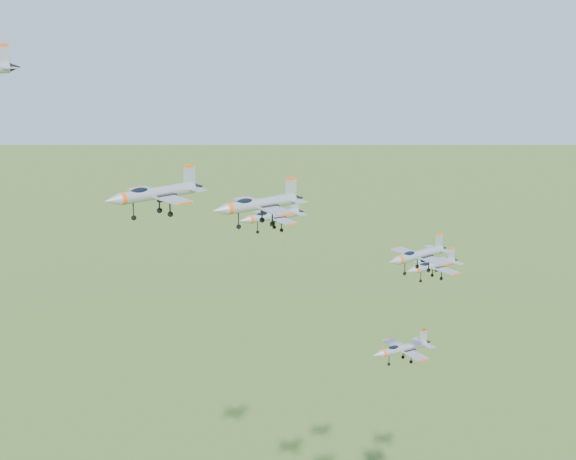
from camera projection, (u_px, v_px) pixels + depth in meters
jet_left_high at (155, 193)px, 91.89m from camera, size 13.17×11.00×3.52m
jet_right_high at (258, 204)px, 80.11m from camera, size 10.82×8.93×2.89m
jet_left_low at (272, 216)px, 116.78m from camera, size 11.15×9.16×2.99m
jet_right_low at (418, 255)px, 101.02m from camera, size 10.74×8.95×2.87m
jet_trail at (432, 266)px, 124.69m from camera, size 11.10×9.16×2.97m
jet_extra at (402, 348)px, 134.56m from camera, size 12.25×10.08×3.28m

